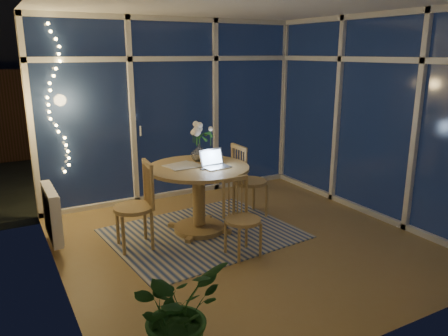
{
  "coord_description": "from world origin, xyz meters",
  "views": [
    {
      "loc": [
        -2.45,
        -3.97,
        2.12
      ],
      "look_at": [
        -0.13,
        0.25,
        0.84
      ],
      "focal_mm": 35.0,
      "sensor_mm": 36.0,
      "label": 1
    }
  ],
  "objects_px": {
    "dining_table": "(199,199)",
    "chair_left": "(133,206)",
    "flower_vase": "(199,153)",
    "chair_right": "(250,180)",
    "laptop": "(216,158)",
    "potted_plant": "(178,327)",
    "chair_front": "(243,218)"
  },
  "relations": [
    {
      "from": "dining_table",
      "to": "chair_left",
      "type": "xyz_separation_m",
      "value": [
        -0.83,
        -0.08,
        0.09
      ]
    },
    {
      "from": "chair_left",
      "to": "dining_table",
      "type": "bearing_deg",
      "value": 99.69
    },
    {
      "from": "dining_table",
      "to": "flower_vase",
      "type": "bearing_deg",
      "value": 61.54
    },
    {
      "from": "chair_right",
      "to": "dining_table",
      "type": "bearing_deg",
      "value": 100.01
    },
    {
      "from": "laptop",
      "to": "chair_left",
      "type": "bearing_deg",
      "value": 169.99
    },
    {
      "from": "laptop",
      "to": "potted_plant",
      "type": "bearing_deg",
      "value": -129.17
    },
    {
      "from": "chair_left",
      "to": "chair_right",
      "type": "bearing_deg",
      "value": 102.16
    },
    {
      "from": "chair_left",
      "to": "potted_plant",
      "type": "bearing_deg",
      "value": -5.4
    },
    {
      "from": "flower_vase",
      "to": "potted_plant",
      "type": "bearing_deg",
      "value": -118.8
    },
    {
      "from": "chair_front",
      "to": "flower_vase",
      "type": "relative_size",
      "value": 4.08
    },
    {
      "from": "chair_right",
      "to": "flower_vase",
      "type": "bearing_deg",
      "value": 82.96
    },
    {
      "from": "dining_table",
      "to": "potted_plant",
      "type": "bearing_deg",
      "value": -118.83
    },
    {
      "from": "dining_table",
      "to": "chair_right",
      "type": "relative_size",
      "value": 1.21
    },
    {
      "from": "chair_front",
      "to": "laptop",
      "type": "bearing_deg",
      "value": 84.62
    },
    {
      "from": "dining_table",
      "to": "laptop",
      "type": "distance_m",
      "value": 0.57
    },
    {
      "from": "dining_table",
      "to": "chair_left",
      "type": "distance_m",
      "value": 0.83
    },
    {
      "from": "potted_plant",
      "to": "chair_right",
      "type": "bearing_deg",
      "value": 48.96
    },
    {
      "from": "chair_left",
      "to": "potted_plant",
      "type": "distance_m",
      "value": 2.13
    },
    {
      "from": "chair_right",
      "to": "laptop",
      "type": "distance_m",
      "value": 0.85
    },
    {
      "from": "chair_right",
      "to": "potted_plant",
      "type": "height_order",
      "value": "chair_right"
    },
    {
      "from": "laptop",
      "to": "flower_vase",
      "type": "height_order",
      "value": "laptop"
    },
    {
      "from": "chair_front",
      "to": "flower_vase",
      "type": "xyz_separation_m",
      "value": [
        0.0,
        1.05,
        0.5
      ]
    },
    {
      "from": "chair_right",
      "to": "flower_vase",
      "type": "xyz_separation_m",
      "value": [
        -0.7,
        0.08,
        0.43
      ]
    },
    {
      "from": "dining_table",
      "to": "flower_vase",
      "type": "relative_size",
      "value": 5.72
    },
    {
      "from": "chair_right",
      "to": "chair_front",
      "type": "relative_size",
      "value": 1.16
    },
    {
      "from": "chair_left",
      "to": "laptop",
      "type": "xyz_separation_m",
      "value": [
        0.99,
        -0.08,
        0.43
      ]
    },
    {
      "from": "laptop",
      "to": "potted_plant",
      "type": "relative_size",
      "value": 0.4
    },
    {
      "from": "chair_right",
      "to": "laptop",
      "type": "xyz_separation_m",
      "value": [
        -0.66,
        -0.3,
        0.43
      ]
    },
    {
      "from": "flower_vase",
      "to": "potted_plant",
      "type": "height_order",
      "value": "flower_vase"
    },
    {
      "from": "chair_front",
      "to": "laptop",
      "type": "relative_size",
      "value": 2.81
    },
    {
      "from": "dining_table",
      "to": "chair_front",
      "type": "height_order",
      "value": "chair_front"
    },
    {
      "from": "chair_left",
      "to": "chair_right",
      "type": "height_order",
      "value": "chair_right"
    }
  ]
}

